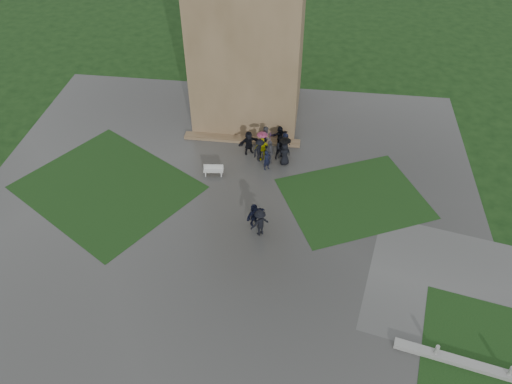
# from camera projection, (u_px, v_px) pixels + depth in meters

# --- Properties ---
(ground) EXTENTS (120.00, 120.00, 0.00)m
(ground) POSITION_uv_depth(u_px,v_px,m) (217.00, 241.00, 30.88)
(ground) COLOR black
(plaza) EXTENTS (34.00, 34.00, 0.02)m
(plaza) POSITION_uv_depth(u_px,v_px,m) (223.00, 218.00, 32.35)
(plaza) COLOR #343431
(plaza) RESTS_ON ground
(lawn_inset_left) EXTENTS (14.10, 13.46, 0.01)m
(lawn_inset_left) POSITION_uv_depth(u_px,v_px,m) (107.00, 187.00, 34.61)
(lawn_inset_left) COLOR black
(lawn_inset_left) RESTS_ON plaza
(lawn_inset_right) EXTENTS (11.12, 10.15, 0.01)m
(lawn_inset_right) POSITION_uv_depth(u_px,v_px,m) (354.00, 198.00, 33.76)
(lawn_inset_right) COLOR black
(lawn_inset_right) RESTS_ON plaza
(tower) EXTENTS (8.00, 8.00, 18.00)m
(tower) POSITION_uv_depth(u_px,v_px,m) (249.00, 4.00, 35.92)
(tower) COLOR brown
(tower) RESTS_ON ground
(tower_plinth) EXTENTS (9.00, 0.80, 0.22)m
(tower_plinth) POSITION_uv_depth(u_px,v_px,m) (242.00, 139.00, 38.61)
(tower_plinth) COLOR brown
(tower_plinth) RESTS_ON plaza
(bench) EXTENTS (1.44, 0.58, 0.81)m
(bench) POSITION_uv_depth(u_px,v_px,m) (213.00, 170.00, 35.34)
(bench) COLOR beige
(bench) RESTS_ON plaza
(visitor_cluster) EXTENTS (4.19, 4.10, 2.57)m
(visitor_cluster) POSITION_uv_depth(u_px,v_px,m) (268.00, 145.00, 36.53)
(visitor_cluster) COLOR black
(visitor_cluster) RESTS_ON plaza
(pedestrian_mid) EXTENTS (1.35, 1.50, 1.61)m
(pedestrian_mid) POSITION_uv_depth(u_px,v_px,m) (254.00, 214.00, 31.46)
(pedestrian_mid) COLOR black
(pedestrian_mid) RESTS_ON plaza
(pedestrian_near) EXTENTS (1.39, 1.27, 1.94)m
(pedestrian_near) POSITION_uv_depth(u_px,v_px,m) (260.00, 223.00, 30.70)
(pedestrian_near) COLOR black
(pedestrian_near) RESTS_ON plaza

